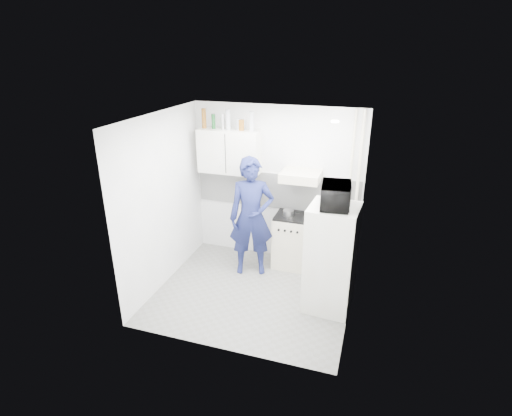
% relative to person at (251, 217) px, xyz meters
% --- Properties ---
extents(floor, '(2.80, 2.80, 0.00)m').
position_rel_person_xyz_m(floor, '(0.22, -0.61, -0.95)').
color(floor, gray).
rests_on(floor, ground).
extents(ceiling, '(2.80, 2.80, 0.00)m').
position_rel_person_xyz_m(ceiling, '(0.22, -0.61, 1.65)').
color(ceiling, white).
rests_on(ceiling, wall_back).
extents(wall_back, '(2.80, 0.00, 2.80)m').
position_rel_person_xyz_m(wall_back, '(0.22, 0.64, 0.35)').
color(wall_back, white).
rests_on(wall_back, floor).
extents(wall_left, '(0.00, 2.60, 2.60)m').
position_rel_person_xyz_m(wall_left, '(-1.18, -0.61, 0.35)').
color(wall_left, white).
rests_on(wall_left, floor).
extents(wall_right, '(0.00, 2.60, 2.60)m').
position_rel_person_xyz_m(wall_right, '(1.62, -0.61, 0.35)').
color(wall_right, white).
rests_on(wall_right, floor).
extents(person, '(0.81, 0.66, 1.91)m').
position_rel_person_xyz_m(person, '(0.00, 0.00, 0.00)').
color(person, '#171D4D').
rests_on(person, floor).
extents(stove, '(0.55, 0.55, 0.88)m').
position_rel_person_xyz_m(stove, '(0.56, 0.39, -0.52)').
color(stove, beige).
rests_on(stove, floor).
extents(fridge, '(0.67, 0.67, 1.52)m').
position_rel_person_xyz_m(fridge, '(1.32, -0.58, -0.19)').
color(fridge, white).
rests_on(fridge, floor).
extents(stove_top, '(0.53, 0.53, 0.03)m').
position_rel_person_xyz_m(stove_top, '(0.56, 0.39, -0.06)').
color(stove_top, black).
rests_on(stove_top, stove).
extents(saucepan, '(0.17, 0.17, 0.09)m').
position_rel_person_xyz_m(saucepan, '(0.51, 0.35, 0.00)').
color(saucepan, silver).
rests_on(saucepan, stove_top).
extents(microwave, '(0.58, 0.42, 0.30)m').
position_rel_person_xyz_m(microwave, '(1.32, -0.58, 0.72)').
color(microwave, black).
rests_on(microwave, fridge).
extents(bottle_a, '(0.07, 0.07, 0.31)m').
position_rel_person_xyz_m(bottle_a, '(-0.95, 0.47, 1.40)').
color(bottle_a, brown).
rests_on(bottle_a, upper_cabinet).
extents(bottle_b, '(0.06, 0.06, 0.23)m').
position_rel_person_xyz_m(bottle_b, '(-0.79, 0.47, 1.36)').
color(bottle_b, '#144C1E').
rests_on(bottle_b, upper_cabinet).
extents(bottle_c, '(0.06, 0.06, 0.25)m').
position_rel_person_xyz_m(bottle_c, '(-0.63, 0.47, 1.37)').
color(bottle_c, silver).
rests_on(bottle_c, upper_cabinet).
extents(bottle_d, '(0.07, 0.07, 0.32)m').
position_rel_person_xyz_m(bottle_d, '(-0.54, 0.47, 1.40)').
color(bottle_d, '#B2B7BC').
rests_on(bottle_d, upper_cabinet).
extents(canister_a, '(0.07, 0.07, 0.18)m').
position_rel_person_xyz_m(canister_a, '(-0.37, 0.47, 1.34)').
color(canister_a, silver).
rests_on(canister_a, upper_cabinet).
extents(canister_b, '(0.09, 0.09, 0.17)m').
position_rel_person_xyz_m(canister_b, '(-0.32, 0.47, 1.33)').
color(canister_b, brown).
rests_on(canister_b, upper_cabinet).
extents(bottle_e, '(0.08, 0.08, 0.30)m').
position_rel_person_xyz_m(bottle_e, '(-0.15, 0.47, 1.40)').
color(bottle_e, '#B2B7BC').
rests_on(bottle_e, upper_cabinet).
extents(upper_cabinet, '(1.00, 0.35, 0.70)m').
position_rel_person_xyz_m(upper_cabinet, '(-0.53, 0.47, 0.90)').
color(upper_cabinet, white).
rests_on(upper_cabinet, wall_back).
extents(range_hood, '(0.60, 0.50, 0.14)m').
position_rel_person_xyz_m(range_hood, '(0.67, 0.39, 0.62)').
color(range_hood, beige).
rests_on(range_hood, wall_back).
extents(backsplash, '(2.74, 0.03, 0.60)m').
position_rel_person_xyz_m(backsplash, '(0.22, 0.63, 0.25)').
color(backsplash, white).
rests_on(backsplash, wall_back).
extents(pipe_a, '(0.05, 0.05, 2.60)m').
position_rel_person_xyz_m(pipe_a, '(1.52, 0.56, 0.35)').
color(pipe_a, beige).
rests_on(pipe_a, floor).
extents(pipe_b, '(0.04, 0.04, 2.60)m').
position_rel_person_xyz_m(pipe_b, '(1.40, 0.56, 0.35)').
color(pipe_b, beige).
rests_on(pipe_b, floor).
extents(ceiling_spot_fixture, '(0.10, 0.10, 0.02)m').
position_rel_person_xyz_m(ceiling_spot_fixture, '(1.22, -0.41, 1.62)').
color(ceiling_spot_fixture, white).
rests_on(ceiling_spot_fixture, ceiling).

